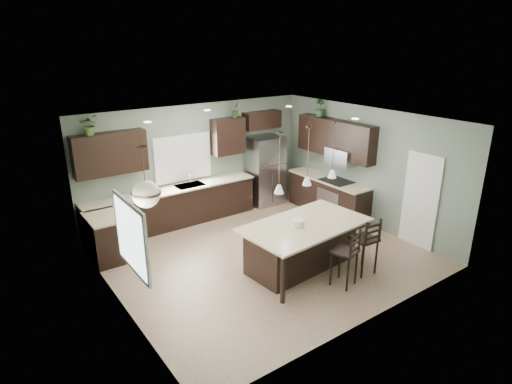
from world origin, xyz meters
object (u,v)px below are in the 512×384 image
object	(u,v)px
refrigerator	(264,171)
kitchen_island	(304,246)
serving_dish	(298,223)
bar_stool_right	(364,245)
plant_back_left	(89,125)
bar_stool_center	(344,257)

from	to	relation	value
refrigerator	kitchen_island	size ratio (longest dim) A/B	0.76
serving_dish	bar_stool_right	xyz separation A→B (m)	(0.98, -0.79, -0.42)
refrigerator	bar_stool_right	xyz separation A→B (m)	(-0.68, -4.06, -0.35)
plant_back_left	serving_dish	bearing A→B (deg)	-52.33
bar_stool_center	serving_dish	bearing A→B (deg)	95.14
bar_stool_center	plant_back_left	size ratio (longest dim) A/B	2.61
serving_dish	bar_stool_right	size ratio (longest dim) A/B	0.21
serving_dish	bar_stool_right	distance (m)	1.32
bar_stool_center	plant_back_left	bearing A→B (deg)	108.59
kitchen_island	refrigerator	bearing A→B (deg)	61.57
refrigerator	kitchen_island	distance (m)	3.60
kitchen_island	bar_stool_right	world-z (taller)	bar_stool_right
kitchen_island	bar_stool_center	size ratio (longest dim) A/B	2.20
kitchen_island	bar_stool_center	world-z (taller)	bar_stool_center
bar_stool_right	kitchen_island	bearing A→B (deg)	138.91
kitchen_island	bar_stool_center	distance (m)	0.92
refrigerator	bar_stool_right	distance (m)	4.13
refrigerator	kitchen_island	world-z (taller)	refrigerator
refrigerator	serving_dish	bearing A→B (deg)	-116.82
kitchen_island	plant_back_left	size ratio (longest dim) A/B	5.76
bar_stool_right	plant_back_left	bearing A→B (deg)	135.46
bar_stool_center	bar_stool_right	size ratio (longest dim) A/B	0.96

